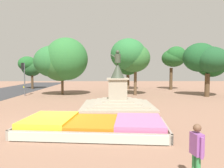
# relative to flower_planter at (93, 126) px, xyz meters

# --- Properties ---
(ground_plane) EXTENTS (91.86, 91.86, 0.00)m
(ground_plane) POSITION_rel_flower_planter_xyz_m (-2.38, 1.74, -0.31)
(ground_plane) COLOR #8C6651
(flower_planter) EXTENTS (7.48, 4.25, 0.70)m
(flower_planter) POSITION_rel_flower_planter_xyz_m (0.00, 0.00, 0.00)
(flower_planter) COLOR #38281C
(flower_planter) RESTS_ON ground_plane
(statue_monument) EXTENTS (5.91, 5.91, 4.75)m
(statue_monument) POSITION_rel_flower_planter_xyz_m (1.51, 7.74, 0.54)
(statue_monument) COLOR gray
(statue_monument) RESTS_ON ground_plane
(traffic_light_far_corner) EXTENTS (0.41, 0.28, 3.90)m
(traffic_light_far_corner) POSITION_rel_flower_planter_xyz_m (-9.30, 15.01, 2.36)
(traffic_light_far_corner) COLOR #4C5156
(traffic_light_far_corner) RESTS_ON ground_plane
(pedestrian_crossing_plaza) EXTENTS (0.28, 0.56, 1.67)m
(pedestrian_crossing_plaza) POSITION_rel_flower_planter_xyz_m (3.17, -5.06, 0.65)
(pedestrian_crossing_plaza) COLOR #338C4C
(pedestrian_crossing_plaza) RESTS_ON ground_plane
(park_tree_far_left) EXTENTS (3.92, 4.36, 6.71)m
(park_tree_far_left) POSITION_rel_flower_planter_xyz_m (3.72, 23.66, 4.11)
(park_tree_far_left) COLOR brown
(park_tree_far_left) RESTS_ON ground_plane
(park_tree_behind_statue) EXTENTS (5.16, 4.59, 6.20)m
(park_tree_behind_statue) POSITION_rel_flower_planter_xyz_m (12.15, 14.49, 3.92)
(park_tree_behind_statue) COLOR #4C3823
(park_tree_behind_statue) RESTS_ON ground_plane
(park_tree_far_right) EXTENTS (3.61, 3.00, 5.22)m
(park_tree_far_right) POSITION_rel_flower_planter_xyz_m (-12.02, 24.60, 3.37)
(park_tree_far_right) COLOR #4C3823
(park_tree_far_right) RESTS_ON ground_plane
(park_tree_street_side) EXTENTS (3.58, 3.74, 6.62)m
(park_tree_street_side) POSITION_rel_flower_planter_xyz_m (10.78, 22.85, 4.68)
(park_tree_street_side) COLOR #4C3823
(park_tree_street_side) RESTS_ON ground_plane
(park_tree_mid_canopy) EXTENTS (6.44, 5.05, 6.92)m
(park_tree_mid_canopy) POSITION_rel_flower_planter_xyz_m (-5.00, 15.73, 3.86)
(park_tree_mid_canopy) COLOR brown
(park_tree_mid_canopy) RESTS_ON ground_plane
(park_tree_distant) EXTENTS (4.78, 4.58, 6.84)m
(park_tree_distant) POSITION_rel_flower_planter_xyz_m (3.35, 15.71, 4.44)
(park_tree_distant) COLOR brown
(park_tree_distant) RESTS_ON ground_plane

